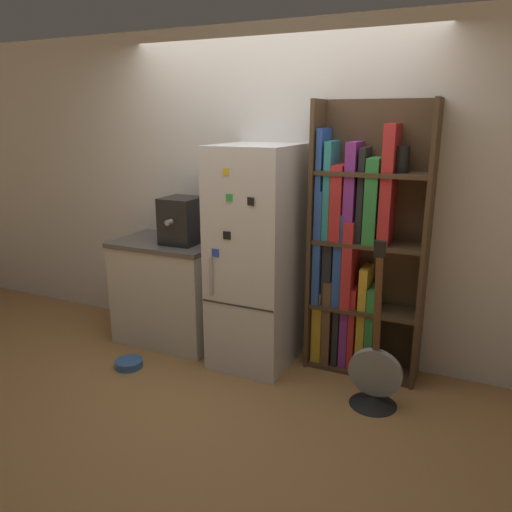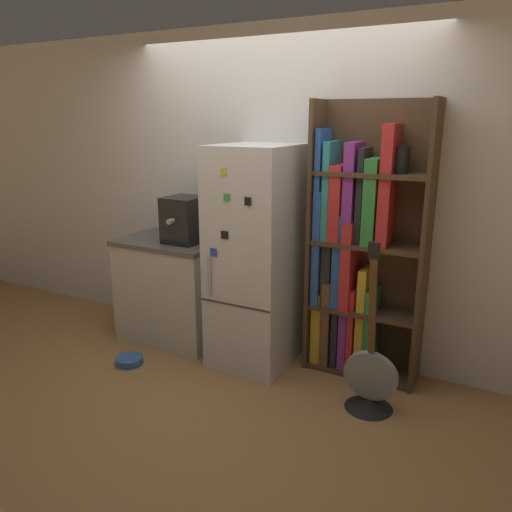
# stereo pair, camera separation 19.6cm
# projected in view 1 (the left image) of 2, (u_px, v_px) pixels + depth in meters

# --- Properties ---
(ground_plane) EXTENTS (16.00, 16.00, 0.00)m
(ground_plane) POSITION_uv_depth(u_px,v_px,m) (251.00, 364.00, 3.98)
(ground_plane) COLOR #A87542
(wall_back) EXTENTS (8.00, 0.05, 2.60)m
(wall_back) POSITION_uv_depth(u_px,v_px,m) (275.00, 194.00, 4.05)
(wall_back) COLOR silver
(wall_back) RESTS_ON ground_plane
(refrigerator) EXTENTS (0.59, 0.70, 1.71)m
(refrigerator) POSITION_uv_depth(u_px,v_px,m) (257.00, 257.00, 3.85)
(refrigerator) COLOR silver
(refrigerator) RESTS_ON ground_plane
(bookshelf) EXTENTS (0.84, 0.32, 2.03)m
(bookshelf) POSITION_uv_depth(u_px,v_px,m) (356.00, 252.00, 3.71)
(bookshelf) COLOR #4C3823
(bookshelf) RESTS_ON ground_plane
(kitchen_counter) EXTENTS (0.89, 0.61, 0.89)m
(kitchen_counter) POSITION_uv_depth(u_px,v_px,m) (171.00, 290.00, 4.34)
(kitchen_counter) COLOR beige
(kitchen_counter) RESTS_ON ground_plane
(espresso_machine) EXTENTS (0.29, 0.36, 0.38)m
(espresso_machine) POSITION_uv_depth(u_px,v_px,m) (182.00, 220.00, 4.09)
(espresso_machine) COLOR black
(espresso_machine) RESTS_ON kitchen_counter
(guitar) EXTENTS (0.36, 0.33, 1.19)m
(guitar) POSITION_uv_depth(u_px,v_px,m) (374.00, 382.00, 3.37)
(guitar) COLOR black
(guitar) RESTS_ON ground_plane
(pet_bowl) EXTENTS (0.22, 0.22, 0.06)m
(pet_bowl) POSITION_uv_depth(u_px,v_px,m) (129.00, 363.00, 3.93)
(pet_bowl) COLOR #3366A5
(pet_bowl) RESTS_ON ground_plane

